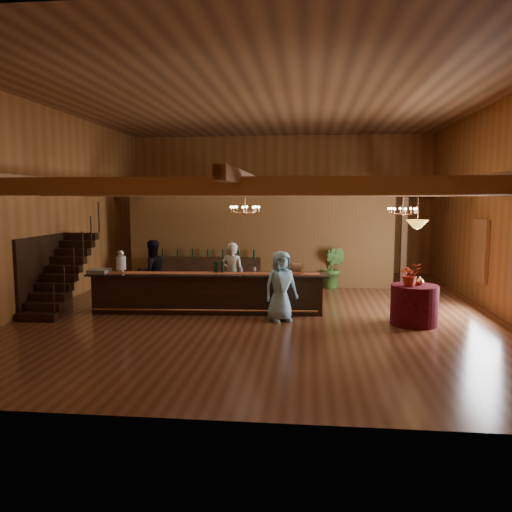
# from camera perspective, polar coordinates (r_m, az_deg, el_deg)

# --- Properties ---
(floor) EXTENTS (14.00, 14.00, 0.00)m
(floor) POSITION_cam_1_polar(r_m,az_deg,el_deg) (13.75, 1.03, -5.99)
(floor) COLOR brown
(floor) RESTS_ON ground
(ceiling) EXTENTS (14.00, 14.00, 0.00)m
(ceiling) POSITION_cam_1_polar(r_m,az_deg,el_deg) (13.65, 1.08, 17.16)
(ceiling) COLOR olive
(ceiling) RESTS_ON wall_back
(wall_back) EXTENTS (12.00, 0.10, 5.50)m
(wall_back) POSITION_cam_1_polar(r_m,az_deg,el_deg) (20.41, 2.75, 5.90)
(wall_back) COLOR #9B5B2F
(wall_back) RESTS_ON floor
(wall_front) EXTENTS (12.00, 0.10, 5.50)m
(wall_front) POSITION_cam_1_polar(r_m,az_deg,el_deg) (6.48, -4.27, 4.38)
(wall_front) COLOR #9B5B2F
(wall_front) RESTS_ON floor
(wall_left) EXTENTS (0.10, 14.00, 5.50)m
(wall_left) POSITION_cam_1_polar(r_m,az_deg,el_deg) (15.17, -22.26, 5.18)
(wall_left) COLOR #9B5B2F
(wall_left) RESTS_ON floor
(wall_right) EXTENTS (0.10, 14.00, 5.50)m
(wall_right) POSITION_cam_1_polar(r_m,az_deg,el_deg) (14.23, 26.00, 4.94)
(wall_right) COLOR #9B5B2F
(wall_right) RESTS_ON floor
(beam_grid) EXTENTS (11.90, 13.90, 0.39)m
(beam_grid) POSITION_cam_1_polar(r_m,az_deg,el_deg) (13.93, 1.24, 7.60)
(beam_grid) COLOR #94613B
(beam_grid) RESTS_ON wall_left
(support_posts) EXTENTS (9.20, 10.20, 3.20)m
(support_posts) POSITION_cam_1_polar(r_m,az_deg,el_deg) (13.00, 0.85, 0.43)
(support_posts) COLOR #94613B
(support_posts) RESTS_ON floor
(partition_wall) EXTENTS (9.00, 0.18, 3.10)m
(partition_wall) POSITION_cam_1_polar(r_m,az_deg,el_deg) (17.02, 0.38, 1.72)
(partition_wall) COLOR brown
(partition_wall) RESTS_ON floor
(window_right_back) EXTENTS (0.12, 1.05, 1.75)m
(window_right_back) POSITION_cam_1_polar(r_m,az_deg,el_deg) (15.22, 24.31, 0.56)
(window_right_back) COLOR white
(window_right_back) RESTS_ON wall_right
(staircase) EXTENTS (1.00, 2.80, 2.00)m
(staircase) POSITION_cam_1_polar(r_m,az_deg,el_deg) (14.39, -21.41, -1.84)
(staircase) COLOR black
(staircase) RESTS_ON floor
(backroom_boxes) EXTENTS (4.10, 0.60, 1.10)m
(backroom_boxes) POSITION_cam_1_polar(r_m,az_deg,el_deg) (19.09, 1.58, -0.83)
(backroom_boxes) COLOR black
(backroom_boxes) RESTS_ON floor
(tasting_bar) EXTENTS (6.31, 1.17, 1.06)m
(tasting_bar) POSITION_cam_1_polar(r_m,az_deg,el_deg) (13.21, -5.56, -4.20)
(tasting_bar) COLOR black
(tasting_bar) RESTS_ON floor
(beverage_dispenser) EXTENTS (0.26, 0.26, 0.60)m
(beverage_dispenser) POSITION_cam_1_polar(r_m,az_deg,el_deg) (13.65, -15.18, -0.64)
(beverage_dispenser) COLOR silver
(beverage_dispenser) RESTS_ON tasting_bar
(glass_rack_tray) EXTENTS (0.50, 0.50, 0.10)m
(glass_rack_tray) POSITION_cam_1_polar(r_m,az_deg,el_deg) (13.76, -17.49, -1.65)
(glass_rack_tray) COLOR gray
(glass_rack_tray) RESTS_ON tasting_bar
(raffle_drum) EXTENTS (0.34, 0.24, 0.30)m
(raffle_drum) POSITION_cam_1_polar(r_m,az_deg,el_deg) (12.93, 4.65, -1.32)
(raffle_drum) COLOR #95623D
(raffle_drum) RESTS_ON tasting_bar
(bar_bottle_0) EXTENTS (0.07, 0.07, 0.30)m
(bar_bottle_0) POSITION_cam_1_polar(r_m,az_deg,el_deg) (13.19, -4.70, -1.28)
(bar_bottle_0) COLOR black
(bar_bottle_0) RESTS_ON tasting_bar
(bar_bottle_1) EXTENTS (0.07, 0.07, 0.30)m
(bar_bottle_1) POSITION_cam_1_polar(r_m,az_deg,el_deg) (13.19, -4.47, -1.28)
(bar_bottle_1) COLOR black
(bar_bottle_1) RESTS_ON tasting_bar
(bar_bottle_2) EXTENTS (0.07, 0.07, 0.30)m
(bar_bottle_2) POSITION_cam_1_polar(r_m,az_deg,el_deg) (13.17, -3.84, -1.28)
(bar_bottle_2) COLOR black
(bar_bottle_2) RESTS_ON tasting_bar
(backbar_shelf) EXTENTS (3.60, 1.06, 1.00)m
(backbar_shelf) POSITION_cam_1_polar(r_m,az_deg,el_deg) (17.11, -5.48, -1.82)
(backbar_shelf) COLOR black
(backbar_shelf) RESTS_ON floor
(round_table) EXTENTS (1.10, 1.10, 0.95)m
(round_table) POSITION_cam_1_polar(r_m,az_deg,el_deg) (12.49, 17.63, -5.36)
(round_table) COLOR #590C15
(round_table) RESTS_ON floor
(chandelier_left) EXTENTS (0.80, 0.80, 0.65)m
(chandelier_left) POSITION_cam_1_polar(r_m,az_deg,el_deg) (13.72, -1.29, 5.39)
(chandelier_left) COLOR tan
(chandelier_left) RESTS_ON beam_grid
(chandelier_right) EXTENTS (0.80, 0.80, 0.70)m
(chandelier_right) POSITION_cam_1_polar(r_m,az_deg,el_deg) (14.53, 16.41, 5.01)
(chandelier_right) COLOR tan
(chandelier_right) RESTS_ON beam_grid
(pendant_lamp) EXTENTS (0.52, 0.52, 0.90)m
(pendant_lamp) POSITION_cam_1_polar(r_m,az_deg,el_deg) (12.25, 17.95, 3.49)
(pendant_lamp) COLOR tan
(pendant_lamp) RESTS_ON beam_grid
(bartender) EXTENTS (0.73, 0.56, 1.81)m
(bartender) POSITION_cam_1_polar(r_m,az_deg,el_deg) (13.76, -2.71, -2.16)
(bartender) COLOR beige
(bartender) RESTS_ON floor
(staff_second) EXTENTS (1.14, 1.11, 1.84)m
(staff_second) POSITION_cam_1_polar(r_m,az_deg,el_deg) (14.37, -11.80, -1.85)
(staff_second) COLOR black
(staff_second) RESTS_ON floor
(guest) EXTENTS (1.01, 0.90, 1.73)m
(guest) POSITION_cam_1_polar(r_m,az_deg,el_deg) (12.21, 2.85, -3.46)
(guest) COLOR #8DCEE7
(guest) RESTS_ON floor
(floor_plant) EXTENTS (0.94, 0.85, 1.39)m
(floor_plant) POSITION_cam_1_polar(r_m,az_deg,el_deg) (16.87, 8.81, -1.32)
(floor_plant) COLOR #3C6B2A
(floor_plant) RESTS_ON floor
(table_flowers) EXTENTS (0.59, 0.54, 0.56)m
(table_flowers) POSITION_cam_1_polar(r_m,az_deg,el_deg) (12.19, 17.22, -2.02)
(table_flowers) COLOR red
(table_flowers) RESTS_ON round_table
(table_vase) EXTENTS (0.21, 0.21, 0.33)m
(table_vase) POSITION_cam_1_polar(r_m,az_deg,el_deg) (12.44, 18.19, -2.41)
(table_vase) COLOR tan
(table_vase) RESTS_ON round_table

